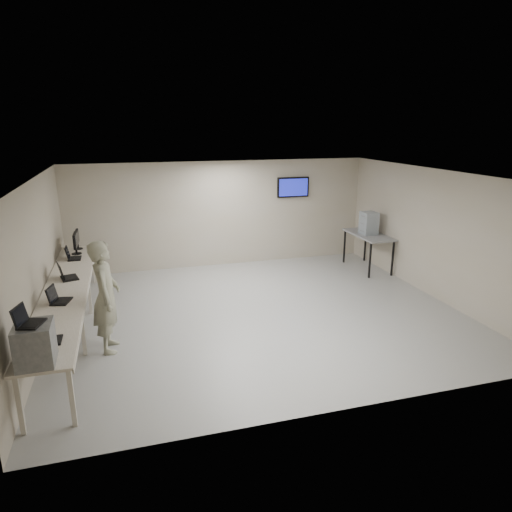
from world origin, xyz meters
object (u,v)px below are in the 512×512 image
object	(u,v)px
equipment_box	(35,344)
side_table	(369,237)
soldier	(106,297)
workbench	(67,292)

from	to	relation	value
equipment_box	side_table	distance (m)	8.68
soldier	side_table	xyz separation A→B (m)	(6.49, 2.82, -0.08)
workbench	soldier	world-z (taller)	soldier
workbench	soldier	bearing A→B (deg)	-49.09
workbench	side_table	world-z (taller)	side_table
side_table	soldier	bearing A→B (deg)	-156.53
soldier	side_table	size ratio (longest dim) A/B	1.21
equipment_box	side_table	size ratio (longest dim) A/B	0.32
soldier	side_table	distance (m)	7.08
equipment_box	soldier	size ratio (longest dim) A/B	0.27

